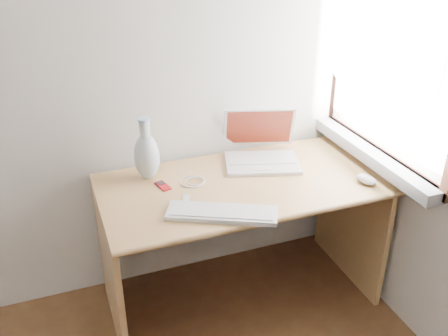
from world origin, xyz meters
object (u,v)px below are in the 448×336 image
object	(u,v)px
laptop	(259,151)
external_keyboard	(222,213)
desk	(235,210)
vase	(147,155)

from	to	relation	value
laptop	external_keyboard	size ratio (longest dim) A/B	0.89
desk	laptop	xyz separation A→B (m)	(0.17, 0.11, 0.26)
vase	desk	bearing A→B (deg)	-15.68
laptop	external_keyboard	xyz separation A→B (m)	(-0.36, -0.43, -0.05)
external_keyboard	vase	xyz separation A→B (m)	(-0.22, 0.44, 0.11)
external_keyboard	desk	bearing A→B (deg)	85.48
desk	external_keyboard	bearing A→B (deg)	-120.64
desk	vase	distance (m)	0.54
desk	laptop	size ratio (longest dim) A/B	3.13
desk	laptop	bearing A→B (deg)	32.20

